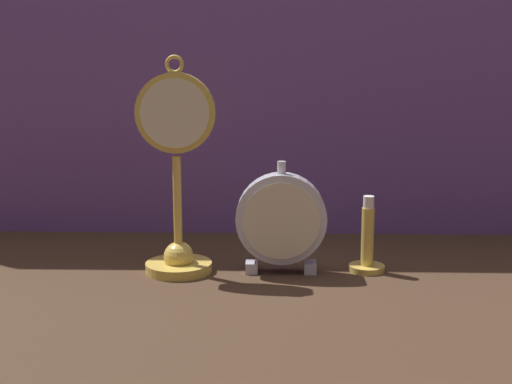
{
  "coord_description": "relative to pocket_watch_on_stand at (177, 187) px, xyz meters",
  "views": [
    {
      "loc": [
        0.03,
        -1.07,
        0.36
      ],
      "look_at": [
        0.0,
        0.08,
        0.13
      ],
      "focal_mm": 50.0,
      "sensor_mm": 36.0,
      "label": 1
    }
  ],
  "objects": [
    {
      "name": "ground_plane",
      "position": [
        0.13,
        -0.06,
        -0.14
      ],
      "size": [
        4.0,
        4.0,
        0.0
      ],
      "primitive_type": "plane",
      "color": "#422D1E"
    },
    {
      "name": "fabric_backdrop_drape",
      "position": [
        0.13,
        0.27,
        0.24
      ],
      "size": [
        1.65,
        0.01,
        0.76
      ],
      "primitive_type": "cube",
      "color": "#6B478E",
      "rests_on": "ground_plane"
    },
    {
      "name": "pocket_watch_on_stand",
      "position": [
        0.0,
        0.0,
        0.0
      ],
      "size": [
        0.13,
        0.11,
        0.35
      ],
      "color": "gold",
      "rests_on": "ground_plane"
    },
    {
      "name": "mantel_clock_silver",
      "position": [
        0.17,
        0.0,
        -0.05
      ],
      "size": [
        0.15,
        0.04,
        0.19
      ],
      "color": "silver",
      "rests_on": "ground_plane"
    },
    {
      "name": "brass_candlestick",
      "position": [
        0.31,
        0.01,
        -0.1
      ],
      "size": [
        0.06,
        0.06,
        0.13
      ],
      "color": "gold",
      "rests_on": "ground_plane"
    }
  ]
}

